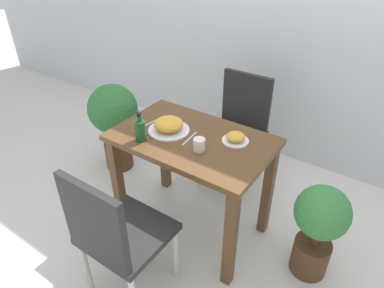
% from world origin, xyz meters
% --- Properties ---
extents(ground_plane, '(16.00, 16.00, 0.00)m').
position_xyz_m(ground_plane, '(0.00, 0.00, 0.00)').
color(ground_plane, silver).
extents(wall_back, '(8.00, 0.05, 2.60)m').
position_xyz_m(wall_back, '(0.00, 1.24, 1.30)').
color(wall_back, silver).
rests_on(wall_back, ground_plane).
extents(dining_table, '(0.96, 0.60, 0.75)m').
position_xyz_m(dining_table, '(0.00, 0.00, 0.61)').
color(dining_table, brown).
rests_on(dining_table, ground_plane).
extents(chair_near, '(0.42, 0.42, 0.88)m').
position_xyz_m(chair_near, '(-0.02, -0.66, 0.50)').
color(chair_near, black).
rests_on(chair_near, ground_plane).
extents(chair_far, '(0.42, 0.42, 0.88)m').
position_xyz_m(chair_far, '(-0.03, 0.68, 0.50)').
color(chair_far, black).
rests_on(chair_far, ground_plane).
extents(food_plate, '(0.26, 0.26, 0.09)m').
position_xyz_m(food_plate, '(-0.16, -0.02, 0.79)').
color(food_plate, white).
rests_on(food_plate, dining_table).
extents(side_plate, '(0.16, 0.16, 0.06)m').
position_xyz_m(side_plate, '(0.24, 0.10, 0.77)').
color(side_plate, white).
rests_on(side_plate, dining_table).
extents(drink_cup, '(0.07, 0.07, 0.07)m').
position_xyz_m(drink_cup, '(0.11, -0.09, 0.78)').
color(drink_cup, silver).
rests_on(drink_cup, dining_table).
extents(sauce_bottle, '(0.06, 0.06, 0.19)m').
position_xyz_m(sauce_bottle, '(-0.23, -0.20, 0.82)').
color(sauce_bottle, '#194C23').
rests_on(sauce_bottle, dining_table).
extents(fork_utensil, '(0.03, 0.18, 0.00)m').
position_xyz_m(fork_utensil, '(-0.31, -0.02, 0.75)').
color(fork_utensil, silver).
rests_on(fork_utensil, dining_table).
extents(spoon_utensil, '(0.02, 0.16, 0.00)m').
position_xyz_m(spoon_utensil, '(0.00, -0.02, 0.75)').
color(spoon_utensil, silver).
rests_on(spoon_utensil, dining_table).
extents(potted_plant_left, '(0.40, 0.40, 0.77)m').
position_xyz_m(potted_plant_left, '(-0.94, 0.23, 0.49)').
color(potted_plant_left, '#51331E').
rests_on(potted_plant_left, ground_plane).
extents(potted_plant_right, '(0.31, 0.31, 0.64)m').
position_xyz_m(potted_plant_right, '(0.80, 0.11, 0.38)').
color(potted_plant_right, '#51331E').
rests_on(potted_plant_right, ground_plane).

